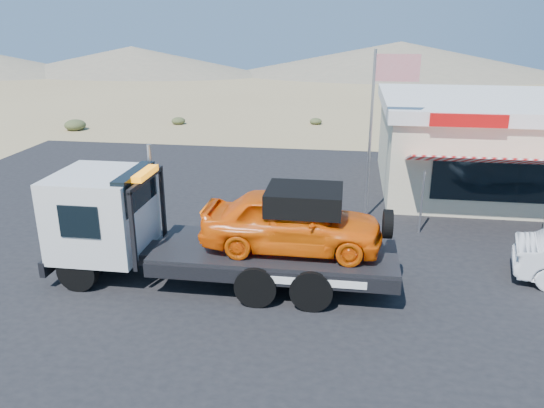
# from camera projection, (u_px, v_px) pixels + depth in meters

# --- Properties ---
(ground) EXTENTS (120.00, 120.00, 0.00)m
(ground) POSITION_uv_depth(u_px,v_px,m) (211.00, 262.00, 16.04)
(ground) COLOR #977F56
(ground) RESTS_ON ground
(asphalt_lot) EXTENTS (32.00, 24.00, 0.02)m
(asphalt_lot) POSITION_uv_depth(u_px,v_px,m) (288.00, 229.00, 18.56)
(asphalt_lot) COLOR black
(asphalt_lot) RESTS_ON ground
(tow_truck) EXTENTS (9.33, 2.77, 3.12)m
(tow_truck) POSITION_uv_depth(u_px,v_px,m) (212.00, 225.00, 14.40)
(tow_truck) COLOR black
(tow_truck) RESTS_ON asphalt_lot
(jerky_store) EXTENTS (10.40, 9.97, 3.90)m
(jerky_store) POSITION_uv_depth(u_px,v_px,m) (505.00, 144.00, 22.31)
(jerky_store) COLOR beige
(jerky_store) RESTS_ON asphalt_lot
(flagpole) EXTENTS (1.55, 0.10, 6.00)m
(flagpole) POSITION_uv_depth(u_px,v_px,m) (378.00, 117.00, 18.31)
(flagpole) COLOR #99999E
(flagpole) RESTS_ON asphalt_lot
(distant_hills) EXTENTS (126.00, 48.00, 4.20)m
(distant_hills) POSITION_uv_depth(u_px,v_px,m) (245.00, 60.00, 68.22)
(distant_hills) COLOR #726B59
(distant_hills) RESTS_ON ground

